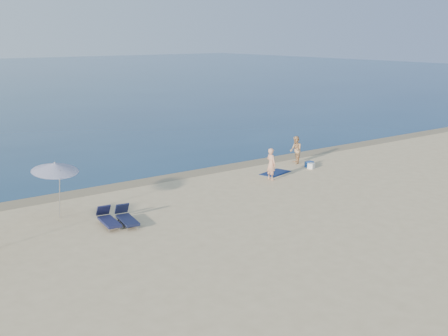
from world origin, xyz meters
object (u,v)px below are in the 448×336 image
(blue_cooler, at_px, (309,164))
(umbrella_near, at_px, (55,167))
(person_left, at_px, (271,164))
(person_right, at_px, (296,150))

(blue_cooler, distance_m, umbrella_near, 15.74)
(blue_cooler, bearing_deg, person_left, -174.34)
(person_left, distance_m, person_right, 4.35)
(person_right, distance_m, blue_cooler, 1.39)
(person_right, xyz_separation_m, umbrella_near, (-15.61, -1.46, 1.41))
(person_left, distance_m, blue_cooler, 3.97)
(umbrella_near, bearing_deg, blue_cooler, -3.32)
(person_left, relative_size, umbrella_near, 0.67)
(umbrella_near, bearing_deg, person_left, -7.20)
(blue_cooler, relative_size, umbrella_near, 0.19)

